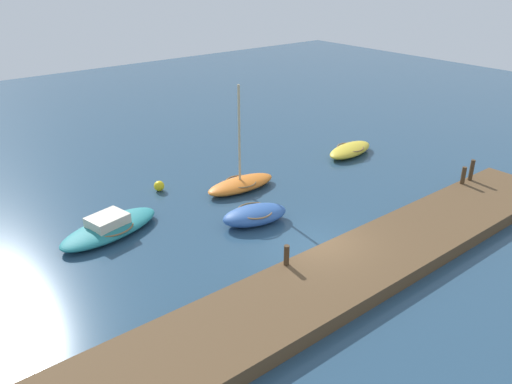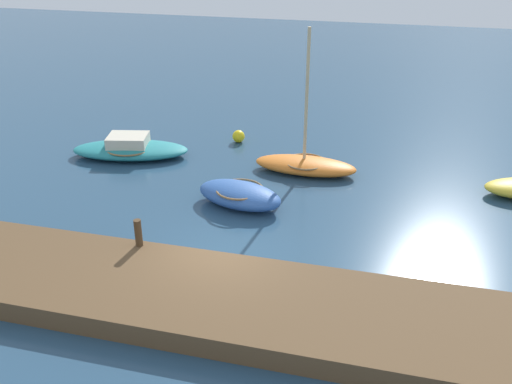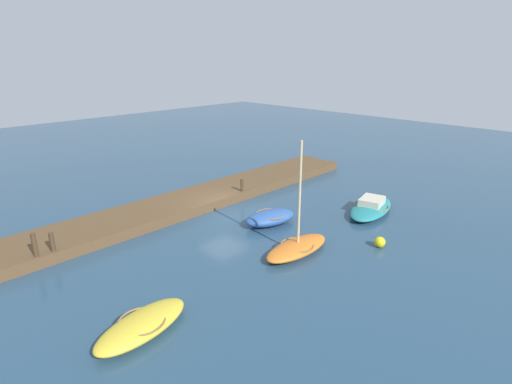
{
  "view_description": "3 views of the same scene",
  "coord_description": "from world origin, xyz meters",
  "px_view_note": "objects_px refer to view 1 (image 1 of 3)",
  "views": [
    {
      "loc": [
        -12.9,
        -12.21,
        10.86
      ],
      "look_at": [
        0.31,
        4.35,
        1.01
      ],
      "focal_mm": 35.23,
      "sensor_mm": 36.0,
      "label": 1
    },
    {
      "loc": [
        4.32,
        -12.88,
        8.86
      ],
      "look_at": [
        0.49,
        2.08,
        1.29
      ],
      "focal_mm": 39.39,
      "sensor_mm": 36.0,
      "label": 2
    },
    {
      "loc": [
        15.15,
        17.66,
        9.08
      ],
      "look_at": [
        -1.07,
        1.77,
        1.35
      ],
      "focal_mm": 28.66,
      "sensor_mm": 36.0,
      "label": 3
    }
  ],
  "objects_px": {
    "rowboat_yellow": "(350,150)",
    "rowboat_orange": "(241,183)",
    "marker_buoy": "(159,186)",
    "rowboat_blue": "(255,215)",
    "mooring_post_west": "(287,255)",
    "motorboat_teal": "(109,227)",
    "mooring_post_mid_west": "(463,175)",
    "mooring_post_mid_east": "(472,170)"
  },
  "relations": [
    {
      "from": "rowboat_yellow",
      "to": "mooring_post_west",
      "type": "xyz_separation_m",
      "value": [
        -11.72,
        -7.31,
        0.66
      ]
    },
    {
      "from": "rowboat_yellow",
      "to": "mooring_post_west",
      "type": "distance_m",
      "value": 13.83
    },
    {
      "from": "mooring_post_west",
      "to": "mooring_post_mid_east",
      "type": "relative_size",
      "value": 0.74
    },
    {
      "from": "mooring_post_west",
      "to": "rowboat_orange",
      "type": "bearing_deg",
      "value": 64.96
    },
    {
      "from": "motorboat_teal",
      "to": "mooring_post_west",
      "type": "bearing_deg",
      "value": -74.87
    },
    {
      "from": "rowboat_orange",
      "to": "mooring_post_mid_west",
      "type": "height_order",
      "value": "rowboat_orange"
    },
    {
      "from": "marker_buoy",
      "to": "motorboat_teal",
      "type": "bearing_deg",
      "value": -145.36
    },
    {
      "from": "rowboat_blue",
      "to": "motorboat_teal",
      "type": "bearing_deg",
      "value": 164.24
    },
    {
      "from": "rowboat_blue",
      "to": "mooring_post_west",
      "type": "relative_size",
      "value": 4.1
    },
    {
      "from": "marker_buoy",
      "to": "mooring_post_mid_west",
      "type": "bearing_deg",
      "value": -39.91
    },
    {
      "from": "mooring_post_mid_west",
      "to": "rowboat_yellow",
      "type": "bearing_deg",
      "value": 91.14
    },
    {
      "from": "mooring_post_west",
      "to": "marker_buoy",
      "type": "height_order",
      "value": "mooring_post_west"
    },
    {
      "from": "mooring_post_west",
      "to": "mooring_post_mid_east",
      "type": "height_order",
      "value": "mooring_post_mid_east"
    },
    {
      "from": "rowboat_yellow",
      "to": "rowboat_blue",
      "type": "relative_size",
      "value": 1.17
    },
    {
      "from": "mooring_post_west",
      "to": "mooring_post_mid_west",
      "type": "height_order",
      "value": "mooring_post_mid_west"
    },
    {
      "from": "rowboat_yellow",
      "to": "mooring_post_mid_west",
      "type": "relative_size",
      "value": 4.35
    },
    {
      "from": "rowboat_orange",
      "to": "marker_buoy",
      "type": "height_order",
      "value": "rowboat_orange"
    },
    {
      "from": "motorboat_teal",
      "to": "rowboat_blue",
      "type": "relative_size",
      "value": 1.52
    },
    {
      "from": "rowboat_yellow",
      "to": "rowboat_orange",
      "type": "relative_size",
      "value": 0.71
    },
    {
      "from": "mooring_post_west",
      "to": "marker_buoy",
      "type": "relative_size",
      "value": 1.5
    },
    {
      "from": "motorboat_teal",
      "to": "mooring_post_mid_west",
      "type": "xyz_separation_m",
      "value": [
        15.67,
        -7.21,
        0.67
      ]
    },
    {
      "from": "rowboat_blue",
      "to": "marker_buoy",
      "type": "distance_m",
      "value": 6.02
    },
    {
      "from": "rowboat_blue",
      "to": "mooring_post_mid_east",
      "type": "distance_m",
      "value": 11.61
    },
    {
      "from": "motorboat_teal",
      "to": "rowboat_blue",
      "type": "xyz_separation_m",
      "value": [
        5.56,
        -3.11,
        0.06
      ]
    },
    {
      "from": "motorboat_teal",
      "to": "rowboat_yellow",
      "type": "bearing_deg",
      "value": -12.25
    },
    {
      "from": "rowboat_blue",
      "to": "marker_buoy",
      "type": "xyz_separation_m",
      "value": [
        -1.69,
        5.78,
        -0.14
      ]
    },
    {
      "from": "mooring_post_west",
      "to": "marker_buoy",
      "type": "distance_m",
      "value": 9.9
    },
    {
      "from": "rowboat_orange",
      "to": "mooring_post_west",
      "type": "distance_m",
      "value": 8.17
    },
    {
      "from": "rowboat_orange",
      "to": "rowboat_blue",
      "type": "distance_m",
      "value": 3.7
    },
    {
      "from": "mooring_post_mid_east",
      "to": "marker_buoy",
      "type": "relative_size",
      "value": 2.02
    },
    {
      "from": "rowboat_orange",
      "to": "marker_buoy",
      "type": "distance_m",
      "value": 4.2
    },
    {
      "from": "rowboat_orange",
      "to": "marker_buoy",
      "type": "xyz_separation_m",
      "value": [
        -3.38,
        2.49,
        -0.08
      ]
    },
    {
      "from": "rowboat_blue",
      "to": "mooring_post_mid_west",
      "type": "height_order",
      "value": "mooring_post_mid_west"
    },
    {
      "from": "mooring_post_mid_west",
      "to": "mooring_post_west",
      "type": "bearing_deg",
      "value": 180.0
    },
    {
      "from": "motorboat_teal",
      "to": "rowboat_yellow",
      "type": "height_order",
      "value": "motorboat_teal"
    },
    {
      "from": "motorboat_teal",
      "to": "rowboat_orange",
      "type": "xyz_separation_m",
      "value": [
        7.24,
        0.18,
        0.01
      ]
    },
    {
      "from": "rowboat_yellow",
      "to": "rowboat_blue",
      "type": "bearing_deg",
      "value": -171.27
    },
    {
      "from": "rowboat_yellow",
      "to": "rowboat_orange",
      "type": "distance_m",
      "value": 8.28
    },
    {
      "from": "rowboat_blue",
      "to": "mooring_post_west",
      "type": "distance_m",
      "value": 4.49
    },
    {
      "from": "mooring_post_mid_east",
      "to": "marker_buoy",
      "type": "distance_m",
      "value": 15.98
    },
    {
      "from": "rowboat_yellow",
      "to": "mooring_post_west",
      "type": "height_order",
      "value": "mooring_post_west"
    },
    {
      "from": "rowboat_blue",
      "to": "rowboat_yellow",
      "type": "bearing_deg",
      "value": 31.36
    }
  ]
}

